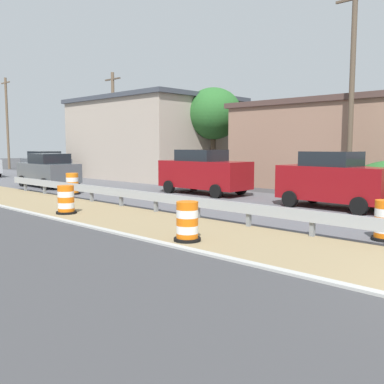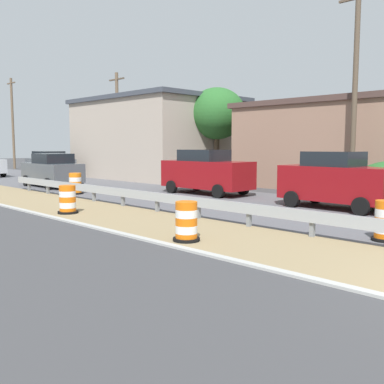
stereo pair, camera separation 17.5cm
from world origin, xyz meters
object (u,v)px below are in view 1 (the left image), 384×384
(traffic_barrel_far, at_px, (72,185))
(car_trailing_near_lane, at_px, (204,172))
(car_mid_far_lane, at_px, (45,164))
(traffic_barrel_mid, at_px, (66,201))
(car_lead_near_lane, at_px, (48,170))
(utility_pole_near, at_px, (352,91))
(car_distant_a, at_px, (334,180))
(utility_pole_far, at_px, (7,122))
(utility_pole_mid, at_px, (113,123))
(traffic_barrel_close, at_px, (187,223))

(traffic_barrel_far, relative_size, car_trailing_near_lane, 0.22)
(car_trailing_near_lane, bearing_deg, car_mid_far_lane, -179.97)
(traffic_barrel_far, distance_m, car_mid_far_lane, 12.08)
(traffic_barrel_mid, height_order, car_lead_near_lane, car_lead_near_lane)
(car_mid_far_lane, xyz_separation_m, utility_pole_near, (3.74, -21.65, 3.88))
(traffic_barrel_far, distance_m, car_distant_a, 12.39)
(car_trailing_near_lane, relative_size, utility_pole_far, 0.52)
(car_trailing_near_lane, bearing_deg, traffic_barrel_mid, -85.55)
(traffic_barrel_far, distance_m, utility_pole_near, 13.98)
(car_mid_far_lane, distance_m, car_distant_a, 22.77)
(utility_pole_near, height_order, utility_pole_mid, utility_pole_near)
(car_trailing_near_lane, bearing_deg, utility_pole_near, 30.70)
(traffic_barrel_close, height_order, traffic_barrel_far, traffic_barrel_far)
(traffic_barrel_close, distance_m, utility_pole_near, 12.65)
(traffic_barrel_far, bearing_deg, traffic_barrel_close, -107.38)
(traffic_barrel_far, height_order, utility_pole_near, utility_pole_near)
(car_distant_a, bearing_deg, utility_pole_near, 108.45)
(car_trailing_near_lane, relative_size, car_mid_far_lane, 1.03)
(traffic_barrel_close, distance_m, car_trailing_near_lane, 10.79)
(utility_pole_mid, distance_m, utility_pole_far, 17.21)
(car_mid_far_lane, xyz_separation_m, car_distant_a, (-0.06, -22.77, 0.10))
(car_lead_near_lane, relative_size, car_mid_far_lane, 0.98)
(traffic_barrel_mid, relative_size, utility_pole_far, 0.11)
(utility_pole_mid, bearing_deg, utility_pole_near, -90.88)
(traffic_barrel_mid, xyz_separation_m, car_mid_far_lane, (7.88, 16.52, 0.54))
(traffic_barrel_close, xyz_separation_m, utility_pole_far, (11.45, 36.86, 4.30))
(utility_pole_near, bearing_deg, traffic_barrel_close, -174.79)
(traffic_barrel_mid, height_order, traffic_barrel_far, traffic_barrel_far)
(traffic_barrel_close, height_order, utility_pole_mid, utility_pole_mid)
(traffic_barrel_close, relative_size, utility_pole_far, 0.11)
(car_distant_a, bearing_deg, traffic_barrel_close, -88.36)
(car_trailing_near_lane, height_order, utility_pole_far, utility_pole_far)
(car_lead_near_lane, xyz_separation_m, car_mid_far_lane, (3.42, 6.88, 0.02))
(traffic_barrel_far, relative_size, car_distant_a, 0.24)
(traffic_barrel_far, xyz_separation_m, utility_pole_far, (7.84, 25.34, 4.28))
(traffic_barrel_close, relative_size, car_distant_a, 0.23)
(traffic_barrel_far, relative_size, utility_pole_far, 0.11)
(traffic_barrel_close, bearing_deg, traffic_barrel_far, 72.62)
(car_lead_near_lane, xyz_separation_m, utility_pole_far, (6.79, 21.01, 3.78))
(traffic_barrel_mid, xyz_separation_m, traffic_barrel_far, (3.42, 5.30, 0.02))
(traffic_barrel_mid, xyz_separation_m, utility_pole_near, (11.62, -5.13, 4.42))
(traffic_barrel_close, relative_size, car_mid_far_lane, 0.22)
(car_lead_near_lane, distance_m, utility_pole_far, 22.41)
(traffic_barrel_close, xyz_separation_m, traffic_barrel_mid, (0.18, 6.21, -0.00))
(traffic_barrel_far, distance_m, car_trailing_near_lane, 6.56)
(car_lead_near_lane, distance_m, car_distant_a, 16.24)
(car_distant_a, relative_size, utility_pole_far, 0.47)
(car_trailing_near_lane, relative_size, utility_pole_near, 0.50)
(car_mid_far_lane, height_order, utility_pole_near, utility_pole_near)
(traffic_barrel_mid, relative_size, car_mid_far_lane, 0.22)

